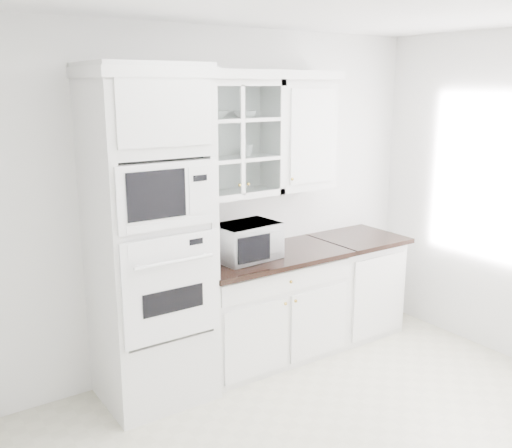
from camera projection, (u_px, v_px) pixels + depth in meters
room_shell at (327, 165)px, 3.47m from camera, size 4.00×3.50×2.70m
oven_column at (150, 240)px, 3.99m from camera, size 0.76×0.68×2.40m
base_cabinet_run at (267, 306)px, 4.75m from camera, size 1.32×0.67×0.92m
extra_base_cabinet at (354, 283)px, 5.30m from camera, size 0.72×0.67×0.92m
upper_cabinet_glass at (231, 139)px, 4.40m from camera, size 0.80×0.33×0.90m
upper_cabinet_solid at (299, 135)px, 4.77m from camera, size 0.55×0.33×0.90m
crown_molding at (220, 74)px, 4.21m from camera, size 2.14×0.38×0.07m
countertop_microwave at (245, 241)px, 4.48m from camera, size 0.53×0.45×0.29m
bowl_a at (212, 115)px, 4.29m from camera, size 0.29×0.29×0.06m
bowl_b at (245, 114)px, 4.44m from camera, size 0.20×0.20×0.05m
cup_a at (210, 152)px, 4.30m from camera, size 0.17×0.17×0.11m
cup_b at (247, 150)px, 4.50m from camera, size 0.10×0.10×0.09m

